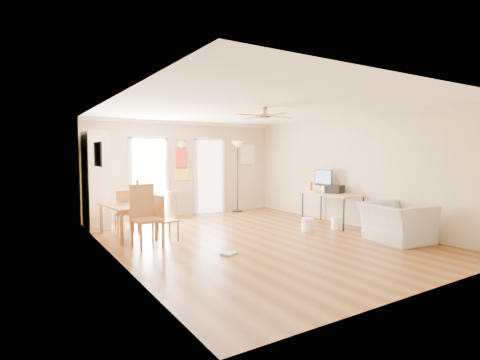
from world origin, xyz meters
TOP-DOWN VIEW (x-y plane):
  - floor at (0.00, 0.00)m, footprint 7.00×7.00m
  - ceiling at (0.00, 0.00)m, footprint 5.50×7.00m
  - wall_back at (0.00, 3.50)m, footprint 5.50×0.04m
  - wall_front at (0.00, -3.50)m, footprint 5.50×0.04m
  - wall_left at (-2.75, 0.00)m, footprint 0.04×7.00m
  - wall_right at (2.75, 0.00)m, footprint 0.04×7.00m
  - crown_molding at (0.00, 0.00)m, footprint 5.50×7.00m
  - kitchen_doorway at (-1.05, 3.48)m, footprint 0.90×0.10m
  - bathroom_doorway at (0.75, 3.48)m, footprint 0.80×0.10m
  - wall_decal at (-0.13, 3.48)m, footprint 0.46×0.03m
  - ac_grille at (2.05, 3.47)m, footprint 0.50×0.04m
  - framed_poster at (-2.73, 1.40)m, footprint 0.04×0.66m
  - ceiling_fan at (0.00, -0.30)m, footprint 1.24×1.24m
  - bookshelf at (-2.51, 2.88)m, footprint 0.64×1.07m
  - dining_table at (-2.15, 1.52)m, footprint 0.94×1.42m
  - dining_chair_right_a at (-1.60, 1.91)m, footprint 0.57×0.57m
  - dining_chair_right_b at (-1.60, 0.74)m, footprint 0.43×0.43m
  - dining_chair_near at (-2.09, 0.45)m, footprint 0.52×0.52m
  - dining_chair_far at (-2.08, 2.07)m, footprint 0.40×0.40m
  - trash_can at (-0.56, 3.19)m, footprint 0.41×0.41m
  - torchiere_lamp at (1.53, 3.19)m, footprint 0.40×0.40m
  - computer_desk at (2.34, 0.21)m, footprint 0.71×1.43m
  - imac at (2.47, 0.63)m, footprint 0.12×0.60m
  - keyboard at (2.20, 0.74)m, footprint 0.12×0.38m
  - printer at (2.45, 0.22)m, footprint 0.42×0.46m
  - orange_bottle at (2.30, 0.89)m, footprint 0.09×0.09m
  - wastebasket_a at (1.36, -0.03)m, footprint 0.32×0.32m
  - wastebasket_b at (2.09, -0.20)m, footprint 0.30×0.30m
  - floor_cloth at (-1.06, -0.75)m, footprint 0.32×0.29m
  - armchair at (2.15, -1.68)m, footprint 1.18×1.30m

SIDE VIEW (x-z plane):
  - floor at x=0.00m, z-range 0.00..0.00m
  - floor_cloth at x=-1.06m, z-range 0.00..0.04m
  - wastebasket_b at x=2.09m, z-range 0.00..0.28m
  - wastebasket_a at x=1.36m, z-range 0.00..0.30m
  - dining_table at x=-2.15m, z-range 0.00..0.68m
  - trash_can at x=-0.56m, z-range 0.00..0.72m
  - armchair at x=2.15m, z-range 0.00..0.75m
  - computer_desk at x=2.34m, z-range 0.00..0.76m
  - dining_chair_right_b at x=-1.60m, z-range 0.00..0.91m
  - dining_chair_far at x=-2.08m, z-range 0.00..0.92m
  - dining_chair_right_a at x=-1.60m, z-range 0.00..1.14m
  - dining_chair_near at x=-2.09m, z-range 0.00..1.14m
  - keyboard at x=2.20m, z-range 0.76..0.78m
  - printer at x=2.45m, z-range 0.76..0.96m
  - orange_bottle at x=2.30m, z-range 0.76..1.01m
  - torchiere_lamp at x=1.53m, z-range 0.00..2.08m
  - imac at x=2.47m, z-range 0.76..1.32m
  - kitchen_doorway at x=-1.05m, z-range 0.00..2.10m
  - bathroom_doorway at x=0.75m, z-range 0.00..2.10m
  - bookshelf at x=-2.51m, z-range 0.00..2.22m
  - wall_back at x=0.00m, z-range 0.00..2.60m
  - wall_front at x=0.00m, z-range 0.00..2.60m
  - wall_left at x=-2.75m, z-range 0.00..2.60m
  - wall_right at x=2.75m, z-range 0.00..2.60m
  - wall_decal at x=-0.13m, z-range 1.00..2.10m
  - ac_grille at x=2.05m, z-range 1.40..2.00m
  - framed_poster at x=-2.73m, z-range 1.46..1.94m
  - ceiling_fan at x=0.00m, z-range 2.33..2.53m
  - crown_molding at x=0.00m, z-range 2.52..2.60m
  - ceiling at x=0.00m, z-range 2.60..2.60m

